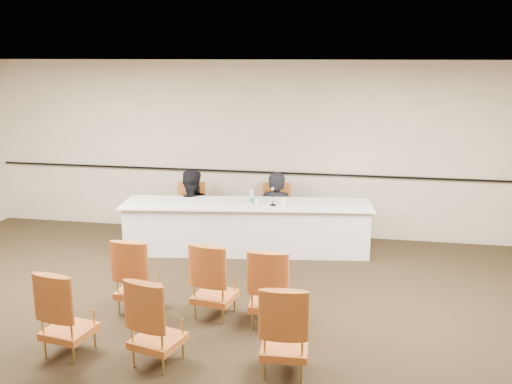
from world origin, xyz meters
TOP-DOWN VIEW (x-y plane):
  - floor at (0.00, 0.00)m, footprint 10.00×10.00m
  - ceiling at (0.00, 0.00)m, footprint 10.00×10.00m
  - wall_back at (0.00, 4.00)m, footprint 10.00×0.04m
  - wall_rail at (0.00, 3.96)m, footprint 9.80×0.04m
  - panel_table at (-0.06, 2.99)m, footprint 4.03×1.44m
  - panelist_main at (0.32, 3.62)m, footprint 0.67×0.48m
  - panelist_main_chair at (0.32, 3.62)m, footprint 0.56×0.56m
  - panelist_second at (-1.14, 3.42)m, footprint 0.94×0.82m
  - panelist_second_chair at (-1.14, 3.42)m, footprint 0.56×0.56m
  - papers at (0.40, 3.02)m, footprint 0.36×0.33m
  - microphone at (0.37, 2.92)m, footprint 0.13×0.21m
  - water_bottle at (0.02, 2.98)m, footprint 0.08×0.08m
  - drinking_glass at (0.11, 2.92)m, footprint 0.07×0.07m
  - coffee_cup at (0.52, 2.96)m, footprint 0.11×0.11m
  - aud_chair_front_left at (-0.94, 0.59)m, footprint 0.53×0.53m
  - aud_chair_front_mid at (0.03, 0.61)m, footprint 0.57×0.57m
  - aud_chair_front_right at (0.71, 0.53)m, footprint 0.51×0.51m
  - aud_chair_back_left at (-1.26, -0.53)m, footprint 0.58×0.58m
  - aud_chair_back_mid at (-0.27, -0.55)m, footprint 0.61×0.61m
  - aud_chair_back_right at (1.02, -0.47)m, footprint 0.53×0.53m

SIDE VIEW (x-z plane):
  - floor at x=0.00m, z-range 0.00..0.00m
  - panelist_main at x=0.32m, z-range -0.52..1.19m
  - panelist_second at x=-1.14m, z-range -0.42..1.21m
  - panel_table at x=-0.06m, z-range 0.00..0.79m
  - panelist_main_chair at x=0.32m, z-range 0.00..0.95m
  - panelist_second_chair at x=-1.14m, z-range 0.00..0.95m
  - aud_chair_front_left at x=-0.94m, z-range 0.00..0.95m
  - aud_chair_front_mid at x=0.03m, z-range 0.00..0.95m
  - aud_chair_front_right at x=0.71m, z-range 0.00..0.95m
  - aud_chair_back_left at x=-1.26m, z-range 0.00..0.95m
  - aud_chair_back_mid at x=-0.27m, z-range 0.00..0.95m
  - aud_chair_back_right at x=1.02m, z-range 0.00..0.95m
  - papers at x=0.40m, z-range 0.79..0.79m
  - drinking_glass at x=0.11m, z-range 0.79..0.89m
  - coffee_cup at x=0.52m, z-range 0.79..0.91m
  - water_bottle at x=0.02m, z-range 0.79..1.03m
  - microphone at x=0.37m, z-range 0.79..1.06m
  - wall_rail at x=0.00m, z-range 1.09..1.11m
  - wall_back at x=0.00m, z-range 0.00..3.00m
  - ceiling at x=0.00m, z-range 3.00..3.00m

